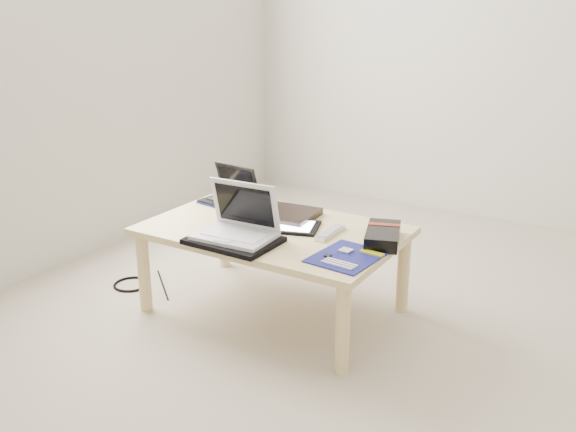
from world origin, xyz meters
The scene contains 13 objects.
ground centered at (0.00, 0.00, 0.00)m, with size 4.00×4.00×0.00m, color #C0AF9C.
coffee_table centered at (-0.74, 0.15, 0.35)m, with size 1.10×0.70×0.40m.
book centered at (-0.78, 0.30, 0.42)m, with size 0.32×0.28×0.03m.
netbook centered at (-1.11, 0.35, 0.44)m, with size 0.29×0.23×0.19m.
tablet centered at (-0.68, 0.19, 0.41)m, with size 0.29×0.26×0.01m.
remote centered at (-0.49, 0.21, 0.41)m, with size 0.05×0.21×0.02m.
neoprene_sleeve centered at (-0.78, -0.08, 0.41)m, with size 0.36×0.26×0.02m, color black.
white_laptop centered at (-0.78, -0.05, 0.47)m, with size 0.32×0.24×0.22m.
motherboard centered at (-0.31, 0.02, 0.40)m, with size 0.25×0.31×0.01m.
gpu_box centered at (-0.26, 0.24, 0.43)m, with size 0.21×0.29×0.06m.
cable_coil centered at (-0.83, 0.13, 0.41)m, with size 0.11×0.11×0.01m, color black.
floor_cable_coil centered at (-1.49, 0.01, 0.01)m, with size 0.18×0.18×0.01m, color black.
floor_cable_trail centered at (-1.36, 0.09, 0.00)m, with size 0.01×0.01×0.36m, color black.
Camera 1 is at (0.70, -2.07, 1.35)m, focal length 40.00 mm.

